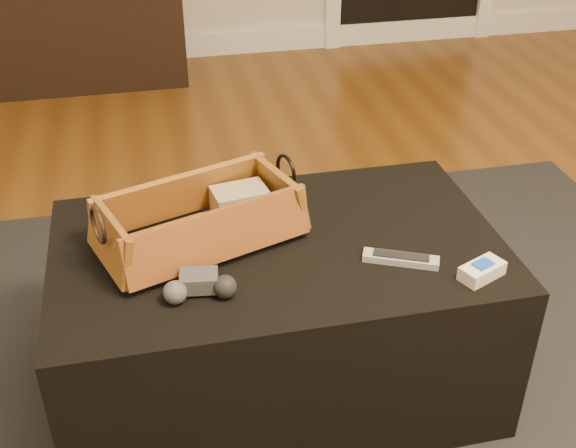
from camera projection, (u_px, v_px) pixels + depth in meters
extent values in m
cube|color=white|center=(178.00, 46.00, 3.87)|extent=(5.00, 0.04, 0.12)
cube|color=black|center=(20.00, 24.00, 3.43)|extent=(1.52, 0.45, 0.60)
cube|color=black|center=(283.00, 395.00, 1.80)|extent=(2.60, 2.00, 0.01)
cube|color=black|center=(278.00, 316.00, 1.72)|extent=(1.00, 0.60, 0.42)
cube|color=black|center=(195.00, 238.00, 1.58)|extent=(0.24, 0.15, 0.02)
cube|color=tan|center=(240.00, 202.00, 1.67)|extent=(0.14, 0.10, 0.07)
cube|color=#A06224|center=(201.00, 239.00, 1.61)|extent=(0.43, 0.30, 0.02)
cube|color=#A76E25|center=(181.00, 195.00, 1.65)|extent=(0.42, 0.18, 0.11)
cube|color=#A35825|center=(220.00, 235.00, 1.51)|extent=(0.42, 0.18, 0.11)
cube|color=#946121|center=(280.00, 190.00, 1.67)|extent=(0.11, 0.21, 0.11)
cube|color=brown|center=(109.00, 242.00, 1.49)|extent=(0.11, 0.21, 0.11)
torus|color=black|center=(286.00, 171.00, 1.65)|extent=(0.04, 0.08, 0.08)
torus|color=#332822|center=(98.00, 226.00, 1.45)|extent=(0.04, 0.08, 0.08)
cube|color=#3B3B3E|center=(199.00, 281.00, 1.45)|extent=(0.08, 0.06, 0.04)
sphere|color=#444347|center=(175.00, 292.00, 1.42)|extent=(0.05, 0.05, 0.05)
sphere|color=black|center=(225.00, 287.00, 1.44)|extent=(0.05, 0.05, 0.05)
cube|color=#B7BABF|center=(401.00, 259.00, 1.55)|extent=(0.16, 0.10, 0.02)
cube|color=black|center=(401.00, 255.00, 1.54)|extent=(0.12, 0.07, 0.00)
cube|color=silver|center=(482.00, 271.00, 1.50)|extent=(0.11, 0.08, 0.03)
cube|color=blue|center=(483.00, 264.00, 1.49)|extent=(0.05, 0.04, 0.01)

